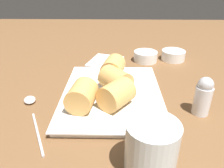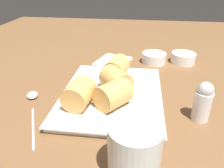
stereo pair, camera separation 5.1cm
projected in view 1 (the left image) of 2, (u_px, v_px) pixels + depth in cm
name	position (u px, v px, depth cm)	size (l,w,h in cm)	color
table_surface	(107.00, 97.00, 55.59)	(180.00, 140.00, 2.00)	brown
serving_plate	(112.00, 95.00, 52.86)	(30.20, 23.47, 1.50)	white
roll_front_left	(113.00, 67.00, 58.87)	(8.34, 6.95, 5.65)	#DBA356
roll_front_right	(82.00, 95.00, 46.07)	(8.24, 6.61, 5.65)	#DBA356
roll_back_left	(118.00, 94.00, 46.40)	(8.91, 8.71, 5.65)	#DBA356
roll_back_right	(115.00, 79.00, 52.29)	(8.92, 8.72, 5.65)	#DBA356
dipping_bowl_near	(145.00, 56.00, 73.43)	(7.84, 7.84, 3.31)	white
dipping_bowl_far	(173.00, 55.00, 74.39)	(7.84, 7.84, 3.31)	white
spoon	(31.00, 106.00, 48.92)	(19.15, 10.41, 1.18)	silver
napkin	(105.00, 62.00, 73.03)	(13.96, 12.83, 0.60)	white
drinking_glass	(151.00, 149.00, 31.90)	(7.81, 7.81, 9.00)	silver
salt_shaker	(203.00, 96.00, 45.60)	(3.54, 3.54, 8.59)	silver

